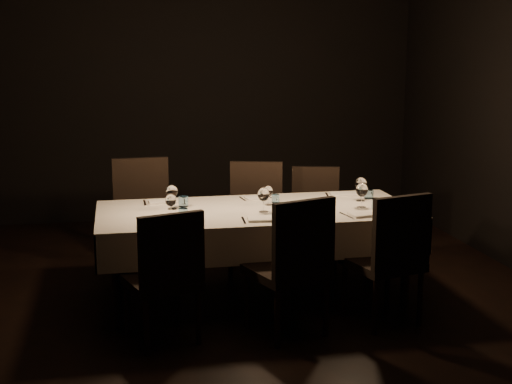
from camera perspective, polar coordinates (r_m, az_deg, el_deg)
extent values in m
cube|color=black|center=(5.93, 0.00, -8.60)|extent=(5.00, 6.00, 0.01)
cube|color=black|center=(8.55, -3.94, 7.91)|extent=(5.00, 0.01, 3.00)
cube|color=black|center=(2.74, 12.24, -0.01)|extent=(5.00, 0.01, 3.00)
cube|color=black|center=(5.72, 0.00, -1.67)|extent=(2.40, 1.00, 0.04)
cylinder|color=black|center=(5.32, -11.12, -7.13)|extent=(0.07, 0.07, 0.71)
cylinder|color=black|center=(6.12, -11.15, -4.64)|extent=(0.07, 0.07, 0.71)
cylinder|color=black|center=(5.76, 11.89, -5.71)|extent=(0.07, 0.07, 0.71)
cylinder|color=black|center=(6.50, 9.02, -3.60)|extent=(0.07, 0.07, 0.71)
cube|color=beige|center=(5.72, 0.00, -1.41)|extent=(2.52, 1.12, 0.01)
cube|color=beige|center=(6.28, -0.98, -1.60)|extent=(2.52, 0.01, 0.28)
cube|color=beige|center=(5.23, 1.18, -4.31)|extent=(2.52, 0.01, 0.28)
cube|color=beige|center=(6.11, 11.62, -2.21)|extent=(0.01, 1.12, 0.28)
cube|color=beige|center=(5.65, -12.60, -3.38)|extent=(0.01, 1.12, 0.28)
cylinder|color=black|center=(5.35, -6.35, -8.61)|extent=(0.04, 0.04, 0.40)
cylinder|color=black|center=(5.03, -4.63, -9.94)|extent=(0.04, 0.04, 0.40)
cylinder|color=black|center=(5.23, -10.24, -9.23)|extent=(0.04, 0.04, 0.40)
cylinder|color=black|center=(4.89, -8.75, -10.65)|extent=(0.04, 0.04, 0.40)
cube|color=black|center=(5.04, -7.56, -7.15)|extent=(0.58, 0.58, 0.06)
cube|color=black|center=(4.78, -6.75, -4.66)|extent=(0.45, 0.19, 0.50)
cube|color=white|center=(5.25, -7.11, -2.52)|extent=(0.22, 0.15, 0.02)
cube|color=silver|center=(5.25, -8.58, -2.63)|extent=(0.03, 0.19, 0.01)
cube|color=silver|center=(5.26, -5.65, -2.51)|extent=(0.02, 0.19, 0.01)
cylinder|color=silver|center=(5.43, -5.84, -1.70)|extent=(0.07, 0.07, 0.08)
cylinder|color=white|center=(5.51, -6.81, -1.91)|extent=(0.07, 0.07, 0.00)
cylinder|color=white|center=(5.50, -6.82, -1.48)|extent=(0.01, 0.01, 0.08)
ellipsoid|color=white|center=(5.48, -6.84, -0.65)|extent=(0.08, 0.08, 0.10)
cylinder|color=black|center=(5.48, 3.06, -7.92)|extent=(0.04, 0.04, 0.43)
cylinder|color=black|center=(5.16, 5.62, -9.20)|extent=(0.04, 0.04, 0.43)
cylinder|color=black|center=(5.27, -0.70, -8.69)|extent=(0.04, 0.04, 0.43)
cylinder|color=black|center=(4.95, 1.72, -10.10)|extent=(0.04, 0.04, 0.43)
cube|color=black|center=(5.13, 2.45, -6.39)|extent=(0.63, 0.63, 0.06)
cube|color=black|center=(4.87, 3.86, -3.71)|extent=(0.48, 0.21, 0.53)
cube|color=white|center=(5.35, 0.61, -2.16)|extent=(0.25, 0.17, 0.02)
cube|color=silver|center=(5.32, -1.00, -2.30)|extent=(0.03, 0.22, 0.01)
cube|color=silver|center=(5.38, 2.19, -2.14)|extent=(0.03, 0.22, 0.01)
cylinder|color=silver|center=(5.54, 1.76, -1.32)|extent=(0.08, 0.08, 0.08)
cylinder|color=white|center=(5.61, 0.61, -1.59)|extent=(0.07, 0.07, 0.00)
cylinder|color=white|center=(5.60, 0.61, -1.11)|extent=(0.01, 0.01, 0.09)
ellipsoid|color=white|center=(5.58, 0.61, -0.19)|extent=(0.10, 0.10, 0.11)
cylinder|color=black|center=(5.77, 10.47, -7.14)|extent=(0.04, 0.04, 0.42)
cylinder|color=black|center=(5.47, 12.99, -8.29)|extent=(0.04, 0.04, 0.42)
cylinder|color=black|center=(5.55, 7.09, -7.79)|extent=(0.04, 0.04, 0.42)
cylinder|color=black|center=(5.24, 9.51, -9.05)|extent=(0.04, 0.04, 0.42)
cube|color=black|center=(5.43, 10.10, -5.65)|extent=(0.59, 0.59, 0.06)
cube|color=black|center=(5.18, 11.59, -3.14)|extent=(0.48, 0.17, 0.52)
cube|color=white|center=(5.56, 8.77, -1.75)|extent=(0.27, 0.19, 0.02)
cube|color=silver|center=(5.51, 7.24, -1.89)|extent=(0.06, 0.22, 0.01)
cube|color=silver|center=(5.62, 10.28, -1.73)|extent=(0.05, 0.22, 0.01)
cylinder|color=silver|center=(5.77, 9.64, -0.94)|extent=(0.08, 0.08, 0.09)
cylinder|color=white|center=(5.82, 8.42, -1.22)|extent=(0.08, 0.08, 0.00)
cylinder|color=white|center=(5.81, 8.44, -0.74)|extent=(0.01, 0.01, 0.10)
ellipsoid|color=white|center=(5.79, 8.47, 0.17)|extent=(0.10, 0.10, 0.11)
cylinder|color=black|center=(6.29, -10.69, -5.48)|extent=(0.04, 0.04, 0.44)
cylinder|color=black|center=(6.69, -10.85, -4.44)|extent=(0.04, 0.04, 0.44)
cylinder|color=black|center=(6.31, -6.83, -5.28)|extent=(0.04, 0.04, 0.44)
cylinder|color=black|center=(6.72, -7.23, -4.26)|extent=(0.04, 0.04, 0.44)
cube|color=black|center=(6.43, -8.97, -2.70)|extent=(0.52, 0.52, 0.07)
cube|color=black|center=(6.58, -9.20, 0.36)|extent=(0.51, 0.07, 0.55)
cube|color=white|center=(5.99, -7.43, -0.76)|extent=(0.24, 0.16, 0.02)
cube|color=silver|center=(5.99, -8.88, -0.87)|extent=(0.02, 0.22, 0.01)
cube|color=silver|center=(6.00, -5.98, -0.76)|extent=(0.02, 0.22, 0.01)
cylinder|color=silver|center=(5.82, -5.83, -0.75)|extent=(0.08, 0.08, 0.08)
cylinder|color=white|center=(5.74, -6.71, -1.35)|extent=(0.07, 0.07, 0.00)
cylinder|color=white|center=(5.73, -6.72, -0.88)|extent=(0.01, 0.01, 0.09)
ellipsoid|color=white|center=(5.71, -6.75, 0.02)|extent=(0.10, 0.10, 0.11)
cylinder|color=black|center=(6.33, -2.06, -5.25)|extent=(0.04, 0.04, 0.42)
cylinder|color=black|center=(6.71, -1.69, -4.27)|extent=(0.04, 0.04, 0.42)
cylinder|color=black|center=(6.30, 1.58, -5.33)|extent=(0.04, 0.04, 0.42)
cylinder|color=black|center=(6.69, 1.74, -4.33)|extent=(0.04, 0.04, 0.42)
cube|color=black|center=(6.44, -0.11, -2.73)|extent=(0.59, 0.59, 0.06)
cube|color=black|center=(6.58, 0.03, 0.19)|extent=(0.48, 0.18, 0.52)
cube|color=white|center=(6.09, 0.06, -0.48)|extent=(0.21, 0.15, 0.01)
cube|color=silver|center=(6.07, -1.09, -0.56)|extent=(0.04, 0.18, 0.01)
cube|color=silver|center=(6.12, 1.20, -0.47)|extent=(0.03, 0.18, 0.01)
cylinder|color=silver|center=(5.94, 1.58, -0.52)|extent=(0.06, 0.06, 0.07)
cylinder|color=white|center=(5.85, 0.99, -1.03)|extent=(0.06, 0.06, 0.00)
cylinder|color=white|center=(5.85, 0.99, -0.65)|extent=(0.01, 0.01, 0.08)
ellipsoid|color=white|center=(5.83, 0.99, 0.07)|extent=(0.08, 0.08, 0.09)
cylinder|color=black|center=(6.54, 3.13, -4.86)|extent=(0.04, 0.04, 0.39)
cylinder|color=black|center=(6.89, 3.18, -4.01)|extent=(0.04, 0.04, 0.39)
cylinder|color=black|center=(6.54, 6.34, -4.90)|extent=(0.04, 0.04, 0.39)
cylinder|color=black|center=(6.89, 6.22, -4.05)|extent=(0.04, 0.04, 0.39)
cube|color=black|center=(6.65, 4.75, -2.60)|extent=(0.55, 0.55, 0.06)
cube|color=black|center=(6.78, 4.77, 0.01)|extent=(0.44, 0.16, 0.48)
cube|color=white|center=(6.29, 7.09, -0.17)|extent=(0.27, 0.19, 0.02)
cube|color=silver|center=(6.24, 5.73, -0.27)|extent=(0.06, 0.22, 0.01)
cube|color=silver|center=(6.34, 8.44, -0.16)|extent=(0.05, 0.22, 0.01)
cylinder|color=silver|center=(6.17, 9.00, -0.13)|extent=(0.08, 0.08, 0.09)
cylinder|color=white|center=(6.07, 8.36, -0.70)|extent=(0.08, 0.08, 0.00)
cylinder|color=white|center=(6.06, 8.37, -0.24)|extent=(0.01, 0.01, 0.10)
ellipsoid|color=white|center=(6.04, 8.40, 0.64)|extent=(0.10, 0.10, 0.11)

